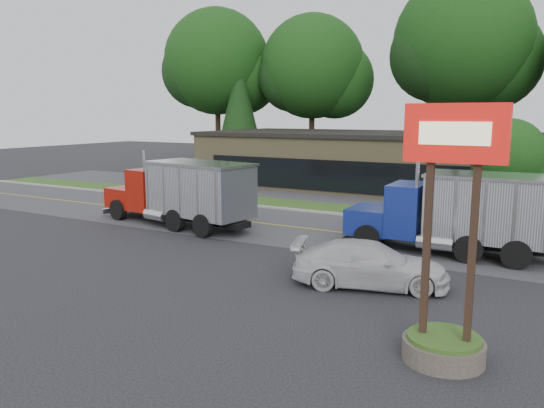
{
  "coord_description": "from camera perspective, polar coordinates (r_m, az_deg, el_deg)",
  "views": [
    {
      "loc": [
        12.7,
        -14.65,
        5.71
      ],
      "look_at": [
        1.46,
        5.41,
        1.8
      ],
      "focal_mm": 35.0,
      "sensor_mm": 36.0,
      "label": 1
    }
  ],
  "objects": [
    {
      "name": "tree_far_a",
      "position": [
        57.19,
        -5.7,
        14.45
      ],
      "size": [
        11.57,
        10.89,
        16.51
      ],
      "color": "#382619",
      "rests_on": "ground"
    },
    {
      "name": "road",
      "position": [
        27.45,
        1.01,
        -2.36
      ],
      "size": [
        60.0,
        8.0,
        0.02
      ],
      "primitive_type": "cube",
      "color": "#515156",
      "rests_on": "ground"
    },
    {
      "name": "grass_verge",
      "position": [
        32.76,
        5.99,
        -0.44
      ],
      "size": [
        60.0,
        3.4,
        0.03
      ],
      "primitive_type": "cube",
      "color": "#30501B",
      "rests_on": "ground"
    },
    {
      "name": "rally_car",
      "position": [
        18.16,
        10.49,
        -6.37
      ],
      "size": [
        5.56,
        3.55,
        1.5
      ],
      "primitive_type": "imported",
      "rotation": [
        0.0,
        0.0,
        1.87
      ],
      "color": "silver",
      "rests_on": "ground"
    },
    {
      "name": "evergreen_left",
      "position": [
        53.08,
        -3.52,
        10.23
      ],
      "size": [
        5.01,
        5.01,
        11.39
      ],
      "color": "#382619",
      "rests_on": "ground"
    },
    {
      "name": "strip_mall",
      "position": [
        42.2,
        14.5,
        4.3
      ],
      "size": [
        32.0,
        12.0,
        4.0
      ],
      "primitive_type": "cube",
      "color": "#908058",
      "rests_on": "ground"
    },
    {
      "name": "dump_truck_red",
      "position": [
        27.42,
        -9.59,
        1.34
      ],
      "size": [
        9.59,
        4.04,
        3.36
      ],
      "rotation": [
        0.0,
        0.0,
        2.97
      ],
      "color": "black",
      "rests_on": "ground"
    },
    {
      "name": "center_line",
      "position": [
        27.45,
        1.01,
        -2.36
      ],
      "size": [
        60.0,
        0.12,
        0.01
      ],
      "primitive_type": "cube",
      "color": "gold",
      "rests_on": "ground"
    },
    {
      "name": "bilo_sign",
      "position": [
        12.89,
        18.35,
        -7.49
      ],
      "size": [
        2.2,
        1.9,
        5.95
      ],
      "color": "#6B6054",
      "rests_on": "ground"
    },
    {
      "name": "tree_verge",
      "position": [
        29.9,
        24.19,
        4.57
      ],
      "size": [
        3.86,
        3.63,
        5.51
      ],
      "color": "#382619",
      "rests_on": "ground"
    },
    {
      "name": "ground",
      "position": [
        20.21,
        -11.25,
        -6.95
      ],
      "size": [
        140.0,
        140.0,
        0.0
      ],
      "primitive_type": "plane",
      "color": "#39393E",
      "rests_on": "ground"
    },
    {
      "name": "far_parking",
      "position": [
        37.35,
        9.03,
        0.74
      ],
      "size": [
        60.0,
        7.0,
        0.02
      ],
      "primitive_type": "cube",
      "color": "#515156",
      "rests_on": "ground"
    },
    {
      "name": "tree_far_b",
      "position": [
        53.89,
        4.59,
        14.0
      ],
      "size": [
        10.78,
        10.15,
        15.38
      ],
      "color": "#382619",
      "rests_on": "ground"
    },
    {
      "name": "dump_truck_blue",
      "position": [
        22.81,
        19.43,
        -0.77
      ],
      "size": [
        8.23,
        2.79,
        3.36
      ],
      "rotation": [
        0.0,
        0.0,
        3.16
      ],
      "color": "black",
      "rests_on": "ground"
    },
    {
      "name": "curb",
      "position": [
        31.14,
        4.67,
        -0.95
      ],
      "size": [
        60.0,
        0.3,
        0.12
      ],
      "primitive_type": "cube",
      "color": "#9E9E99",
      "rests_on": "ground"
    },
    {
      "name": "tree_far_c",
      "position": [
        49.84,
        20.0,
        15.42
      ],
      "size": [
        12.31,
        11.58,
        17.56
      ],
      "color": "#382619",
      "rests_on": "ground"
    }
  ]
}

